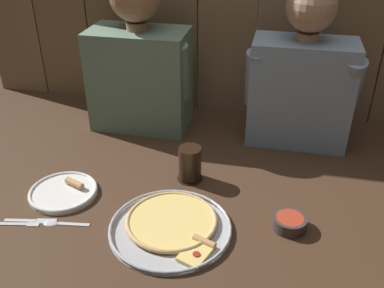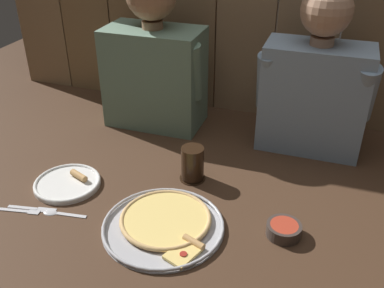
{
  "view_description": "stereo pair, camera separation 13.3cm",
  "coord_description": "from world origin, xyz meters",
  "px_view_note": "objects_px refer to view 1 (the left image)",
  "views": [
    {
      "loc": [
        0.23,
        -1.02,
        0.85
      ],
      "look_at": [
        -0.01,
        0.1,
        0.18
      ],
      "focal_mm": 40.9,
      "sensor_mm": 36.0,
      "label": 1
    },
    {
      "loc": [
        0.36,
        -0.99,
        0.85
      ],
      "look_at": [
        -0.01,
        0.1,
        0.18
      ],
      "focal_mm": 40.9,
      "sensor_mm": 36.0,
      "label": 2
    }
  ],
  "objects_px": {
    "drinking_glass": "(190,164)",
    "diner_right": "(303,73)",
    "dinner_plate": "(64,191)",
    "dipping_bowl": "(289,222)",
    "pizza_tray": "(171,225)",
    "diner_left": "(139,58)"
  },
  "relations": [
    {
      "from": "pizza_tray",
      "to": "diner_left",
      "type": "height_order",
      "value": "diner_left"
    },
    {
      "from": "diner_right",
      "to": "drinking_glass",
      "type": "bearing_deg",
      "value": -134.27
    },
    {
      "from": "pizza_tray",
      "to": "drinking_glass",
      "type": "xyz_separation_m",
      "value": [
        -0.0,
        0.25,
        0.05
      ]
    },
    {
      "from": "dinner_plate",
      "to": "diner_left",
      "type": "bearing_deg",
      "value": 78.88
    },
    {
      "from": "dinner_plate",
      "to": "diner_left",
      "type": "distance_m",
      "value": 0.59
    },
    {
      "from": "pizza_tray",
      "to": "dinner_plate",
      "type": "bearing_deg",
      "value": 166.88
    },
    {
      "from": "dinner_plate",
      "to": "diner_right",
      "type": "relative_size",
      "value": 0.36
    },
    {
      "from": "dipping_bowl",
      "to": "diner_right",
      "type": "bearing_deg",
      "value": 89.17
    },
    {
      "from": "drinking_glass",
      "to": "diner_right",
      "type": "relative_size",
      "value": 0.2
    },
    {
      "from": "pizza_tray",
      "to": "dipping_bowl",
      "type": "bearing_deg",
      "value": 12.32
    },
    {
      "from": "drinking_glass",
      "to": "diner_right",
      "type": "height_order",
      "value": "diner_right"
    },
    {
      "from": "dinner_plate",
      "to": "dipping_bowl",
      "type": "bearing_deg",
      "value": -1.27
    },
    {
      "from": "diner_right",
      "to": "pizza_tray",
      "type": "bearing_deg",
      "value": -119.43
    },
    {
      "from": "pizza_tray",
      "to": "diner_left",
      "type": "distance_m",
      "value": 0.72
    },
    {
      "from": "diner_right",
      "to": "dinner_plate",
      "type": "bearing_deg",
      "value": -144.43
    },
    {
      "from": "drinking_glass",
      "to": "diner_left",
      "type": "relative_size",
      "value": 0.19
    },
    {
      "from": "drinking_glass",
      "to": "dipping_bowl",
      "type": "distance_m",
      "value": 0.38
    },
    {
      "from": "diner_left",
      "to": "diner_right",
      "type": "height_order",
      "value": "diner_left"
    },
    {
      "from": "pizza_tray",
      "to": "diner_right",
      "type": "distance_m",
      "value": 0.74
    },
    {
      "from": "dipping_bowl",
      "to": "diner_right",
      "type": "distance_m",
      "value": 0.59
    },
    {
      "from": "pizza_tray",
      "to": "dinner_plate",
      "type": "height_order",
      "value": "dinner_plate"
    },
    {
      "from": "dinner_plate",
      "to": "drinking_glass",
      "type": "bearing_deg",
      "value": 23.55
    }
  ]
}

